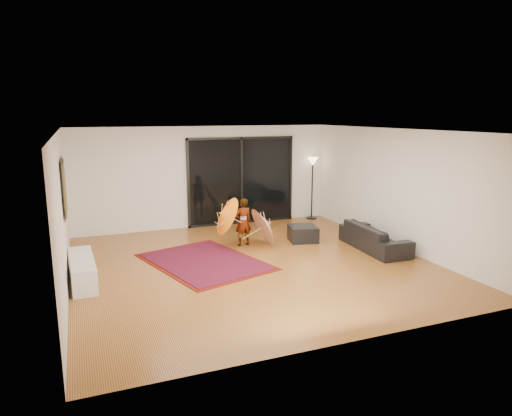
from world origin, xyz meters
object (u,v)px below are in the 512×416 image
sofa (374,237)px  child (243,222)px  media_console (82,270)px  ottoman (303,233)px

sofa → child: size_ratio=1.73×
child → sofa: bearing=147.9°
media_console → child: size_ratio=1.47×
sofa → ottoman: 1.69m
media_console → child: (3.53, 1.15, 0.33)m
child → media_console: bearing=13.1°
media_console → ottoman: (5.01, 0.97, -0.04)m
ottoman → sofa: bearing=-45.1°
media_console → child: 3.73m
sofa → child: bearing=65.9°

